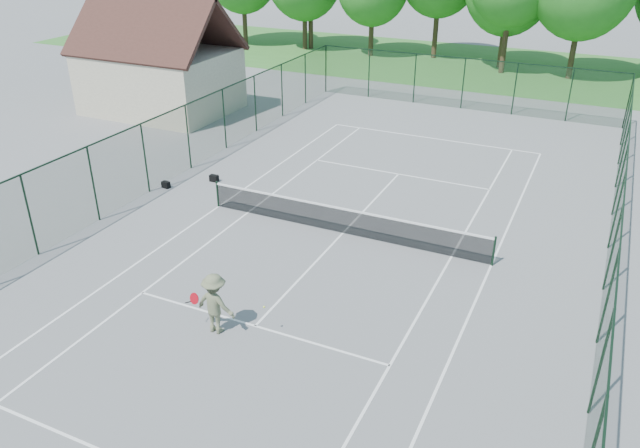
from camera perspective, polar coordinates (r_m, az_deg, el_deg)
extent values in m
plane|color=gray|center=(23.22, 2.10, -0.84)|extent=(140.00, 140.00, 0.00)
cube|color=#3C7E30|center=(50.75, 16.05, 13.59)|extent=(80.00, 16.00, 0.01)
cube|color=white|center=(33.63, 10.23, 7.73)|extent=(10.97, 0.08, 0.01)
cube|color=white|center=(28.68, 7.19, 4.56)|extent=(8.23, 0.08, 0.01)
cube|color=white|center=(18.37, -5.94, -9.26)|extent=(8.23, 0.08, 0.01)
cube|color=white|center=(21.95, 15.39, -3.64)|extent=(0.08, 23.77, 0.01)
cube|color=white|center=(25.63, -9.23, 1.61)|extent=(0.08, 23.77, 0.01)
cube|color=white|center=(22.14, 11.94, -2.93)|extent=(0.08, 23.77, 0.01)
cube|color=white|center=(24.94, -6.61, 1.04)|extent=(0.08, 23.77, 0.01)
cube|color=white|center=(23.22, 2.10, -0.83)|extent=(0.08, 12.80, 0.01)
cylinder|color=black|center=(25.41, -9.35, 2.73)|extent=(0.08, 0.08, 1.10)
cylinder|color=black|center=(21.68, 15.61, -2.41)|extent=(0.08, 0.08, 1.10)
cube|color=black|center=(22.99, 2.12, 0.26)|extent=(11.00, 0.02, 0.96)
cube|color=white|center=(22.77, 2.15, 1.38)|extent=(11.00, 0.05, 0.07)
cube|color=#1A3A20|center=(38.93, 12.96, 12.40)|extent=(18.00, 0.02, 3.00)
cube|color=#1A3A20|center=(21.13, 25.21, -2.00)|extent=(0.02, 36.00, 3.00)
cube|color=#1A3A20|center=(27.09, -15.69, 5.78)|extent=(0.02, 36.00, 3.00)
cube|color=black|center=(38.60, 13.19, 14.55)|extent=(18.00, 0.05, 0.05)
cube|color=black|center=(20.51, 26.02, 1.68)|extent=(0.05, 36.00, 0.05)
cube|color=black|center=(26.61, -16.09, 8.79)|extent=(0.05, 36.00, 0.05)
cube|color=beige|center=(38.66, -14.36, 12.53)|extent=(8.00, 6.00, 3.50)
cube|color=#44261F|center=(39.19, -13.51, 17.68)|extent=(8.60, 3.27, 3.27)
cube|color=#44261F|center=(36.91, -16.44, 16.81)|extent=(8.60, 3.27, 3.27)
cylinder|color=#402F1E|center=(55.42, -1.40, 17.84)|extent=(0.40, 0.40, 4.20)
cylinder|color=#402F1E|center=(50.35, 16.36, 15.90)|extent=(0.40, 0.40, 4.20)
cube|color=black|center=(27.79, -13.91, 3.51)|extent=(0.38, 0.26, 0.28)
cube|color=black|center=(28.02, -9.67, 4.15)|extent=(0.38, 0.24, 0.29)
imported|color=#676C4D|center=(17.82, -9.57, -7.19)|extent=(1.22, 0.74, 1.85)
sphere|color=#D4F048|center=(17.45, -5.13, -7.56)|extent=(0.07, 0.07, 0.07)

